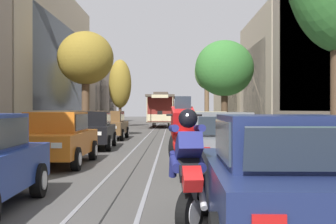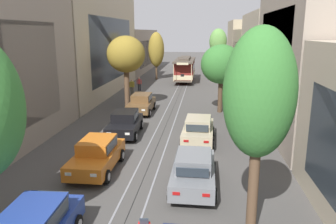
{
  "view_description": "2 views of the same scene",
  "coord_description": "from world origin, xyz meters",
  "px_view_note": "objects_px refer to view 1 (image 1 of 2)",
  "views": [
    {
      "loc": [
        1.05,
        -3.58,
        1.65
      ],
      "look_at": [
        0.74,
        30.29,
        1.48
      ],
      "focal_mm": 49.39,
      "sensor_mm": 36.0,
      "label": 1
    },
    {
      "loc": [
        2.7,
        -4.46,
        6.66
      ],
      "look_at": [
        0.0,
        19.88,
        0.67
      ],
      "focal_mm": 35.2,
      "sensor_mm": 36.0,
      "label": 2
    }
  ],
  "objects_px": {
    "street_tree_kerb_right_mid": "(207,73)",
    "parked_car_grey_second_right": "(220,141)",
    "parked_car_black_mid_left": "(91,130)",
    "motorcycle_with_rider": "(186,159)",
    "street_tree_kerb_left_mid": "(120,84)",
    "street_tree_kerb_left_second": "(85,59)",
    "cable_car_trolley": "(161,110)",
    "street_tree_kerb_right_second": "(224,69)",
    "parked_car_brown_fourth_left": "(109,125)",
    "pedestrian_on_left_pavement": "(98,119)",
    "pedestrian_on_right_pavement": "(89,119)",
    "parked_car_navy_near_right": "(281,177)",
    "parked_car_beige_mid_right": "(206,131)",
    "parked_car_orange_second_left": "(56,138)"
  },
  "relations": [
    {
      "from": "street_tree_kerb_right_mid",
      "to": "parked_car_grey_second_right",
      "type": "bearing_deg",
      "value": -93.66
    },
    {
      "from": "parked_car_black_mid_left",
      "to": "motorcycle_with_rider",
      "type": "relative_size",
      "value": 2.38
    },
    {
      "from": "street_tree_kerb_left_mid",
      "to": "motorcycle_with_rider",
      "type": "xyz_separation_m",
      "value": [
        5.35,
        -39.17,
        -3.23
      ]
    },
    {
      "from": "street_tree_kerb_left_second",
      "to": "motorcycle_with_rider",
      "type": "xyz_separation_m",
      "value": [
        5.38,
        -21.13,
        -3.72
      ]
    },
    {
      "from": "street_tree_kerb_left_mid",
      "to": "cable_car_trolley",
      "type": "height_order",
      "value": "street_tree_kerb_left_mid"
    },
    {
      "from": "parked_car_black_mid_left",
      "to": "parked_car_grey_second_right",
      "type": "distance_m",
      "value": 8.59
    },
    {
      "from": "street_tree_kerb_left_second",
      "to": "cable_car_trolley",
      "type": "xyz_separation_m",
      "value": [
        4.14,
        17.05,
        -3.02
      ]
    },
    {
      "from": "street_tree_kerb_right_second",
      "to": "street_tree_kerb_right_mid",
      "type": "xyz_separation_m",
      "value": [
        0.36,
        18.55,
        1.19
      ]
    },
    {
      "from": "parked_car_brown_fourth_left",
      "to": "pedestrian_on_left_pavement",
      "type": "xyz_separation_m",
      "value": [
        -2.25,
        10.36,
        0.11
      ]
    },
    {
      "from": "parked_car_brown_fourth_left",
      "to": "pedestrian_on_right_pavement",
      "type": "relative_size",
      "value": 2.54
    },
    {
      "from": "parked_car_navy_near_right",
      "to": "cable_car_trolley",
      "type": "height_order",
      "value": "cable_car_trolley"
    },
    {
      "from": "street_tree_kerb_left_mid",
      "to": "parked_car_navy_near_right",
      "type": "bearing_deg",
      "value": -80.68
    },
    {
      "from": "street_tree_kerb_right_second",
      "to": "street_tree_kerb_left_second",
      "type": "bearing_deg",
      "value": 174.04
    },
    {
      "from": "parked_car_brown_fourth_left",
      "to": "parked_car_navy_near_right",
      "type": "distance_m",
      "value": 20.56
    },
    {
      "from": "parked_car_beige_mid_right",
      "to": "street_tree_kerb_left_second",
      "type": "relative_size",
      "value": 0.69
    },
    {
      "from": "parked_car_navy_near_right",
      "to": "street_tree_kerb_left_second",
      "type": "bearing_deg",
      "value": 106.78
    },
    {
      "from": "street_tree_kerb_left_mid",
      "to": "street_tree_kerb_right_second",
      "type": "height_order",
      "value": "street_tree_kerb_left_mid"
    },
    {
      "from": "parked_car_black_mid_left",
      "to": "parked_car_navy_near_right",
      "type": "xyz_separation_m",
      "value": [
        4.85,
        -13.8,
        0.0
      ]
    },
    {
      "from": "street_tree_kerb_right_second",
      "to": "motorcycle_with_rider",
      "type": "relative_size",
      "value": 3.06
    },
    {
      "from": "street_tree_kerb_right_second",
      "to": "street_tree_kerb_right_mid",
      "type": "bearing_deg",
      "value": 88.87
    },
    {
      "from": "parked_car_orange_second_left",
      "to": "parked_car_brown_fourth_left",
      "type": "distance_m",
      "value": 11.99
    },
    {
      "from": "parked_car_navy_near_right",
      "to": "motorcycle_with_rider",
      "type": "distance_m",
      "value": 1.34
    },
    {
      "from": "parked_car_black_mid_left",
      "to": "pedestrian_on_right_pavement",
      "type": "distance_m",
      "value": 14.09
    },
    {
      "from": "street_tree_kerb_right_mid",
      "to": "street_tree_kerb_right_second",
      "type": "bearing_deg",
      "value": -91.13
    },
    {
      "from": "parked_car_brown_fourth_left",
      "to": "cable_car_trolley",
      "type": "xyz_separation_m",
      "value": [
        2.5,
        18.83,
        0.86
      ]
    },
    {
      "from": "cable_car_trolley",
      "to": "pedestrian_on_right_pavement",
      "type": "height_order",
      "value": "cable_car_trolley"
    },
    {
      "from": "parked_car_black_mid_left",
      "to": "parked_car_grey_second_right",
      "type": "bearing_deg",
      "value": -56.26
    },
    {
      "from": "parked_car_black_mid_left",
      "to": "street_tree_kerb_left_mid",
      "type": "height_order",
      "value": "street_tree_kerb_left_mid"
    },
    {
      "from": "parked_car_beige_mid_right",
      "to": "pedestrian_on_right_pavement",
      "type": "relative_size",
      "value": 2.56
    },
    {
      "from": "parked_car_beige_mid_right",
      "to": "street_tree_kerb_right_second",
      "type": "distance_m",
      "value": 8.85
    },
    {
      "from": "parked_car_grey_second_right",
      "to": "street_tree_kerb_left_second",
      "type": "bearing_deg",
      "value": 113.25
    },
    {
      "from": "parked_car_orange_second_left",
      "to": "motorcycle_with_rider",
      "type": "relative_size",
      "value": 2.35
    },
    {
      "from": "parked_car_brown_fourth_left",
      "to": "street_tree_kerb_right_mid",
      "type": "height_order",
      "value": "street_tree_kerb_right_mid"
    },
    {
      "from": "parked_car_navy_near_right",
      "to": "street_tree_kerb_right_mid",
      "type": "distance_m",
      "value": 39.73
    },
    {
      "from": "parked_car_brown_fourth_left",
      "to": "parked_car_black_mid_left",
      "type": "bearing_deg",
      "value": -89.35
    },
    {
      "from": "cable_car_trolley",
      "to": "pedestrian_on_right_pavement",
      "type": "bearing_deg",
      "value": -114.23
    },
    {
      "from": "parked_car_beige_mid_right",
      "to": "pedestrian_on_left_pavement",
      "type": "xyz_separation_m",
      "value": [
        -7.15,
        17.51,
        0.11
      ]
    },
    {
      "from": "parked_car_orange_second_left",
      "to": "parked_car_grey_second_right",
      "type": "distance_m",
      "value": 4.94
    },
    {
      "from": "parked_car_black_mid_left",
      "to": "street_tree_kerb_left_second",
      "type": "relative_size",
      "value": 0.7
    },
    {
      "from": "parked_car_grey_second_right",
      "to": "motorcycle_with_rider",
      "type": "height_order",
      "value": "motorcycle_with_rider"
    },
    {
      "from": "parked_car_beige_mid_right",
      "to": "street_tree_kerb_right_second",
      "type": "height_order",
      "value": "street_tree_kerb_right_second"
    },
    {
      "from": "parked_car_grey_second_right",
      "to": "motorcycle_with_rider",
      "type": "distance_m",
      "value": 6.15
    },
    {
      "from": "parked_car_brown_fourth_left",
      "to": "street_tree_kerb_left_second",
      "type": "distance_m",
      "value": 4.58
    },
    {
      "from": "parked_car_grey_second_right",
      "to": "street_tree_kerb_right_second",
      "type": "distance_m",
      "value": 14.68
    },
    {
      "from": "parked_car_beige_mid_right",
      "to": "motorcycle_with_rider",
      "type": "bearing_deg",
      "value": -95.45
    },
    {
      "from": "parked_car_grey_second_right",
      "to": "street_tree_kerb_right_mid",
      "type": "height_order",
      "value": "street_tree_kerb_right_mid"
    },
    {
      "from": "parked_car_black_mid_left",
      "to": "cable_car_trolley",
      "type": "bearing_deg",
      "value": 84.45
    },
    {
      "from": "street_tree_kerb_left_second",
      "to": "street_tree_kerb_left_mid",
      "type": "relative_size",
      "value": 0.96
    },
    {
      "from": "parked_car_beige_mid_right",
      "to": "pedestrian_on_left_pavement",
      "type": "distance_m",
      "value": 18.92
    },
    {
      "from": "street_tree_kerb_left_mid",
      "to": "street_tree_kerb_right_second",
      "type": "xyz_separation_m",
      "value": [
        8.18,
        -18.9,
        -0.18
      ]
    }
  ]
}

